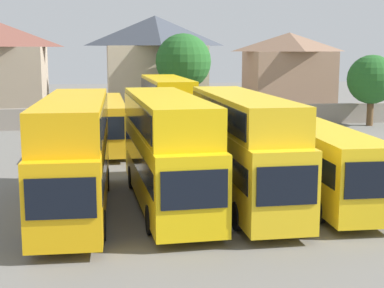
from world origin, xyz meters
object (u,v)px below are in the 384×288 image
Objects in this scene: bus_1 at (75,149)px; bus_2 at (167,145)px; house_terrace_left at (1,70)px; bus_3 at (242,143)px; tree_left_of_lot at (183,62)px; bus_4 at (317,158)px; bus_6 at (167,108)px; house_terrace_right at (289,72)px; bus_7 at (218,118)px; bus_5 at (105,121)px; tree_right_of_lot at (372,80)px; house_terrace_centre at (155,65)px.

bus_2 is (3.87, 0.44, 0.00)m from bus_1.
bus_3 is at bearing -65.23° from house_terrace_left.
bus_2 is at bearing -99.82° from tree_left_of_lot.
bus_1 reaches higher than bus_4.
house_terrace_right reaches higher than bus_6.
bus_3 is 1.04× the size of bus_7.
tree_left_of_lot is at bearing 150.02° from bus_5.
bus_7 is (3.59, -0.18, -0.72)m from bus_6.
house_terrace_left is at bearing -155.61° from bus_3.
bus_6 is (-1.54, 15.07, -0.01)m from bus_3.
house_terrace_centre is at bearing 147.99° from tree_right_of_lot.
bus_2 is 1.89× the size of tree_right_of_lot.
bus_4 is at bearing 4.57° from bus_7.
house_terrace_right reaches higher than bus_7.
tree_right_of_lot reaches higher than bus_3.
house_terrace_right is (9.99, 33.79, 2.38)m from bus_4.
tree_right_of_lot is (20.88, 23.17, 1.36)m from bus_2.
bus_5 is (-9.38, 14.98, 0.02)m from bus_4.
house_terrace_left is (-8.18, 33.76, 2.00)m from bus_1.
bus_1 is 0.98× the size of bus_5.
tree_left_of_lot is (4.79, 27.67, 2.87)m from bus_2.
house_terrace_left is 1.05× the size of house_terrace_right.
bus_7 is at bearing -121.11° from house_terrace_right.
bus_2 is 31.22m from tree_right_of_lot.
bus_2 is 37.91m from house_terrace_right.
house_terrace_centre is 14.01m from house_terrace_right.
house_terrace_centre is (6.77, 34.85, 2.42)m from bus_1.
house_terrace_centre is 1.62× the size of tree_right_of_lot.
tree_left_of_lot is (8.65, 28.11, 2.87)m from bus_1.
tree_left_of_lot reaches higher than bus_7.
bus_7 is (-1.50, 14.75, 0.09)m from bus_4.
tree_left_of_lot is at bearing 165.56° from bus_6.
bus_2 is 15.15m from bus_6.
bus_1 is at bearing -107.11° from tree_left_of_lot.
bus_1 is 16.49m from bus_6.
bus_2 is at bearing -116.46° from house_terrace_right.
bus_4 is 35.32m from house_terrace_right.
house_terrace_centre is 21.23m from tree_right_of_lot.
tree_left_of_lot is at bearing -74.35° from house_terrace_centre.
tree_left_of_lot is (7.29, 12.57, 3.65)m from bus_5.
house_terrace_right is (16.88, 33.91, 1.58)m from bus_2.
house_terrace_centre reaches higher than house_terrace_left.
tree_right_of_lot is at bearing 142.51° from bus_3.
house_terrace_right is (19.38, 18.81, 2.36)m from bus_5.
house_terrace_left is at bearing -162.33° from bus_2.
tree_right_of_lot reaches higher than bus_7.
bus_4 is 1.15× the size of house_terrace_centre.
bus_3 is 16.23m from bus_5.
bus_1 is at bearing -85.22° from bus_4.
bus_3 is 27.88m from tree_left_of_lot.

